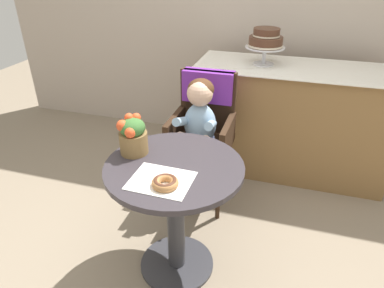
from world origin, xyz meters
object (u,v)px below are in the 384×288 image
at_px(cafe_table, 175,198).
at_px(wicker_chair, 204,118).
at_px(flower_vase, 133,135).
at_px(tiered_cake_stand, 266,41).
at_px(donut_front, 165,182).
at_px(seated_child, 199,122).

distance_m(cafe_table, wicker_chair, 0.77).
bearing_deg(flower_vase, tiered_cake_stand, 66.91).
xyz_separation_m(wicker_chair, donut_front, (0.06, -0.95, 0.10)).
height_order(seated_child, flower_vase, seated_child).
distance_m(seated_child, tiered_cake_stand, 0.87).
bearing_deg(wicker_chair, tiered_cake_stand, 58.45).
relative_size(seated_child, tiered_cake_stand, 2.42).
distance_m(wicker_chair, tiered_cake_stand, 0.77).
distance_m(wicker_chair, flower_vase, 0.76).
bearing_deg(cafe_table, wicker_chair, 93.15).
xyz_separation_m(flower_vase, tiered_cake_stand, (0.53, 1.24, 0.26)).
height_order(wicker_chair, seated_child, seated_child).
relative_size(cafe_table, seated_child, 0.99).
distance_m(cafe_table, donut_front, 0.30).
bearing_deg(wicker_chair, cafe_table, -87.31).
xyz_separation_m(donut_front, flower_vase, (-0.27, 0.24, 0.08)).
bearing_deg(tiered_cake_stand, flower_vase, -113.09).
distance_m(wicker_chair, donut_front, 0.95).
bearing_deg(tiered_cake_stand, donut_front, -99.99).
height_order(cafe_table, flower_vase, flower_vase).
relative_size(seated_child, donut_front, 5.72).
bearing_deg(donut_front, flower_vase, 138.03).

